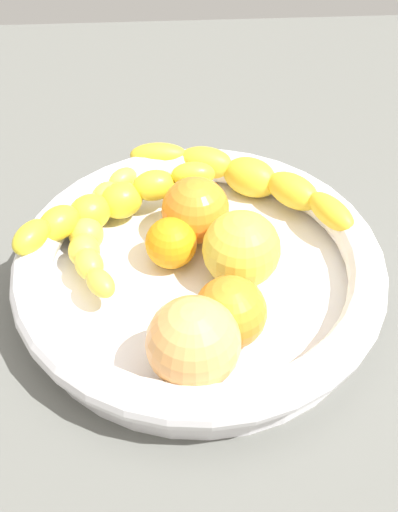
% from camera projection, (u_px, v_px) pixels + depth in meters
% --- Properties ---
extents(kitchen_counter, '(1.20, 1.20, 0.03)m').
position_uv_depth(kitchen_counter, '(199.00, 303.00, 0.68)').
color(kitchen_counter, '#5E5F59').
rests_on(kitchen_counter, ground).
extents(fruit_bowl, '(0.35, 0.35, 0.06)m').
position_uv_depth(fruit_bowl, '(199.00, 272.00, 0.65)').
color(fruit_bowl, white).
rests_on(fruit_bowl, kitchen_counter).
extents(banana_draped_left, '(0.16, 0.23, 0.05)m').
position_uv_depth(banana_draped_left, '(247.00, 178.00, 0.73)').
color(banana_draped_left, yellow).
rests_on(banana_draped_left, fruit_bowl).
extents(banana_draped_right, '(0.19, 0.07, 0.04)m').
position_uv_depth(banana_draped_right, '(95.00, 231.00, 0.67)').
color(banana_draped_right, yellow).
rests_on(banana_draped_right, fruit_bowl).
extents(banana_arching_top, '(0.13, 0.20, 0.05)m').
position_uv_depth(banana_arching_top, '(108.00, 205.00, 0.69)').
color(banana_arching_top, yellow).
rests_on(banana_arching_top, fruit_bowl).
extents(orange_front, '(0.06, 0.06, 0.06)m').
position_uv_depth(orange_front, '(230.00, 312.00, 0.58)').
color(orange_front, orange).
rests_on(orange_front, fruit_bowl).
extents(orange_mid_left, '(0.07, 0.07, 0.07)m').
position_uv_depth(orange_mid_left, '(194.00, 210.00, 0.68)').
color(orange_mid_left, orange).
rests_on(orange_mid_left, fruit_bowl).
extents(orange_mid_right, '(0.05, 0.05, 0.05)m').
position_uv_depth(orange_mid_right, '(171.00, 243.00, 0.65)').
color(orange_mid_right, orange).
rests_on(orange_mid_right, fruit_bowl).
extents(apple_yellow, '(0.07, 0.07, 0.07)m').
position_uv_depth(apple_yellow, '(242.00, 253.00, 0.63)').
color(apple_yellow, yellow).
rests_on(apple_yellow, fruit_bowl).
extents(peach_blush, '(0.08, 0.08, 0.08)m').
position_uv_depth(peach_blush, '(193.00, 343.00, 0.55)').
color(peach_blush, '#F5A75A').
rests_on(peach_blush, fruit_bowl).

